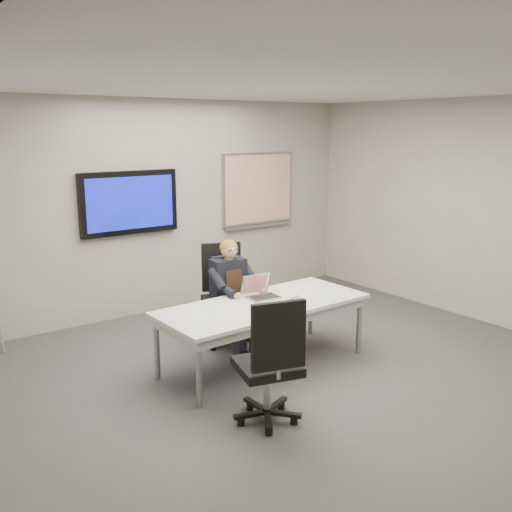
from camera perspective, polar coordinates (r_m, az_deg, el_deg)
floor at (r=5.68m, az=5.78°, el=-12.65°), size 6.00×6.00×0.02m
ceiling at (r=5.15m, az=6.50°, el=16.80°), size 6.00×6.00×0.02m
wall_back at (r=7.68m, az=-9.26°, el=4.87°), size 6.00×0.02×2.80m
wall_right at (r=7.57m, az=23.12°, el=3.90°), size 0.02×6.00×2.80m
conference_table at (r=5.86m, az=0.75°, el=-5.44°), size 2.22×0.96×0.68m
tv_display at (r=7.40m, az=-12.54°, el=5.22°), size 1.30×0.09×0.80m
whiteboard at (r=8.46m, az=0.21°, el=6.63°), size 1.25×0.08×1.10m
office_chair_far at (r=6.57m, az=-3.05°, el=-5.68°), size 0.69×0.69×1.14m
office_chair_near at (r=4.84m, az=1.34°, el=-12.72°), size 0.66×0.66×1.12m
seated_person at (r=6.33m, az=-1.97°, el=-5.08°), size 0.40×0.68×1.22m
laptop at (r=6.02m, az=0.39°, el=-3.59°), size 0.35×0.33×0.23m
name_tent at (r=5.67m, az=3.72°, el=-4.69°), size 0.27×0.16×0.11m
pen at (r=5.48m, az=1.00°, el=-5.83°), size 0.01×0.12×0.01m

